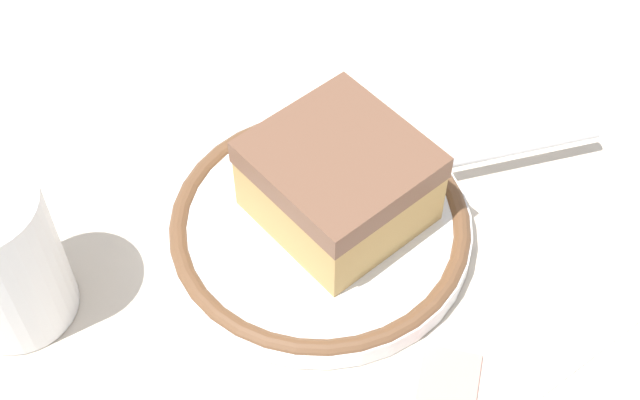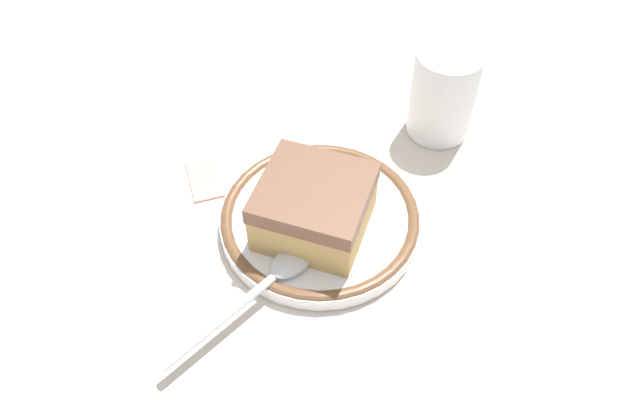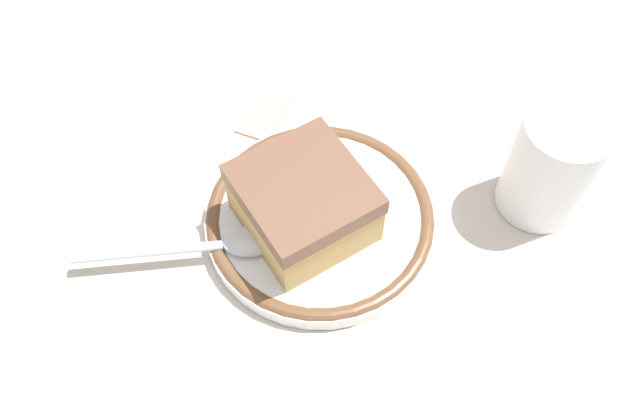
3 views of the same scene
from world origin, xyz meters
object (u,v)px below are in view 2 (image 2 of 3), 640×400
Objects in this scene: cake_slice at (313,208)px; sugar_packet at (206,177)px; plate at (320,219)px; cup at (442,98)px; spoon at (270,280)px.

cake_slice is 1.83× the size of sugar_packet.
sugar_packet is at bearing 79.31° from cake_slice.
plate is 1.91× the size of cup.
cake_slice is at bearing -100.69° from sugar_packet.
cup is at bearing -16.29° from spoon.
spoon is (-0.06, 0.01, -0.02)m from cake_slice.
plate is at bearing 159.37° from cup.
sugar_packet is at bearing 130.26° from cup.
cake_slice is at bearing -178.36° from plate.
sugar_packet is at bearing 51.60° from spoon.
sugar_packet is (0.09, 0.11, -0.01)m from spoon.
cup is at bearing -18.88° from cake_slice.
cake_slice is 1.02× the size of cup.
spoon is (-0.08, 0.01, 0.01)m from plate.
plate is 3.42× the size of sugar_packet.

